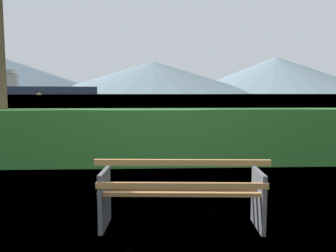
# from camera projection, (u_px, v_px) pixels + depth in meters

# --- Properties ---
(ground_plane) EXTENTS (1400.00, 1400.00, 0.00)m
(ground_plane) POSITION_uv_depth(u_px,v_px,m) (181.00, 226.00, 3.92)
(ground_plane) COLOR #4C6B33
(water_surface) EXTENTS (620.00, 620.00, 0.00)m
(water_surface) POSITION_uv_depth(u_px,v_px,m) (154.00, 94.00, 309.32)
(water_surface) COLOR slate
(water_surface) RESTS_ON ground_plane
(park_bench) EXTENTS (1.91, 0.68, 0.87)m
(park_bench) POSITION_uv_depth(u_px,v_px,m) (181.00, 192.00, 3.81)
(park_bench) COLOR #A0703F
(park_bench) RESTS_ON ground_plane
(hedge_row) EXTENTS (9.07, 0.86, 1.22)m
(hedge_row) POSITION_uv_depth(u_px,v_px,m) (168.00, 137.00, 7.29)
(hedge_row) COLOR #2D6B28
(hedge_row) RESTS_ON ground_plane
(cargo_ship_large) EXTENTS (100.47, 30.78, 23.08)m
(cargo_ship_large) POSITION_uv_depth(u_px,v_px,m) (35.00, 88.00, 313.63)
(cargo_ship_large) COLOR #2D384C
(cargo_ship_large) RESTS_ON water_surface
(fishing_boat_near) EXTENTS (4.33, 1.87, 1.76)m
(fishing_boat_near) POSITION_uv_depth(u_px,v_px,m) (39.00, 94.00, 255.50)
(fishing_boat_near) COLOR gold
(fishing_boat_near) RESTS_ON water_surface
(distant_hills) EXTENTS (903.93, 435.75, 73.81)m
(distant_hills) POSITION_uv_depth(u_px,v_px,m) (105.00, 74.00, 560.06)
(distant_hills) COLOR slate
(distant_hills) RESTS_ON ground_plane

